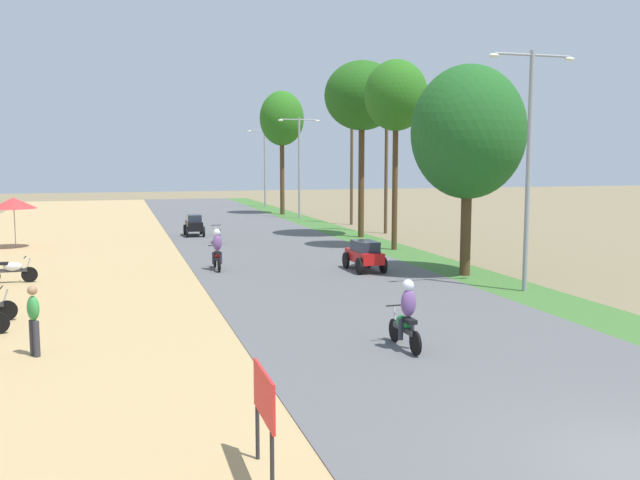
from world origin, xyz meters
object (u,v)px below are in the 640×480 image
at_px(utility_pole_far, 386,149).
at_px(median_tree_fourth, 282,119).
at_px(median_tree_third, 362,96).
at_px(motorbike_ahead_fourth, 217,234).
at_px(median_tree_second, 396,97).
at_px(car_sedan_red, 364,254).
at_px(parked_motorbike_fifth, 11,270).
at_px(median_tree_nearest, 468,133).
at_px(street_signboard, 264,402).
at_px(streetlamp_near, 529,155).
at_px(streetlamp_far, 265,162).
at_px(motorbike_ahead_second, 406,316).
at_px(utility_pole_near, 352,161).
at_px(vendor_umbrella, 14,203).
at_px(streetlamp_mid, 299,160).
at_px(motorbike_ahead_third, 217,251).
at_px(pedestrian_on_shoulder, 34,317).
at_px(car_hatchback_black, 194,224).

bearing_deg(utility_pole_far, median_tree_fourth, 100.58).
xyz_separation_m(median_tree_third, motorbike_ahead_fourth, (-8.29, -0.85, -7.38)).
xyz_separation_m(median_tree_second, car_sedan_red, (-3.65, -5.74, -6.72)).
relative_size(utility_pole_far, motorbike_ahead_fourth, 5.41).
height_order(parked_motorbike_fifth, median_tree_fourth, median_tree_fourth).
distance_m(parked_motorbike_fifth, median_tree_nearest, 17.39).
bearing_deg(utility_pole_far, street_signboard, -114.82).
bearing_deg(parked_motorbike_fifth, motorbike_ahead_fourth, 47.38).
bearing_deg(motorbike_ahead_fourth, median_tree_nearest, -58.31).
height_order(streetlamp_near, streetlamp_far, streetlamp_near).
bearing_deg(median_tree_fourth, parked_motorbike_fifth, -120.97).
height_order(utility_pole_far, motorbike_ahead_second, utility_pole_far).
bearing_deg(median_tree_fourth, streetlamp_near, -89.39).
bearing_deg(utility_pole_near, motorbike_ahead_fourth, -140.31).
bearing_deg(vendor_umbrella, streetlamp_mid, 35.25).
relative_size(median_tree_fourth, motorbike_ahead_second, 5.43).
xyz_separation_m(vendor_umbrella, motorbike_ahead_second, (11.30, -22.62, -1.45)).
bearing_deg(car_sedan_red, motorbike_ahead_third, 161.95).
distance_m(median_tree_nearest, motorbike_ahead_fourth, 15.47).
relative_size(street_signboard, median_tree_fourth, 0.15).
xyz_separation_m(streetlamp_far, motorbike_ahead_second, (-6.73, -47.79, -3.36)).
xyz_separation_m(pedestrian_on_shoulder, streetlamp_near, (14.95, 3.63, 3.65)).
bearing_deg(median_tree_second, streetlamp_near, -89.53).
distance_m(parked_motorbike_fifth, streetlamp_mid, 29.02).
height_order(median_tree_nearest, motorbike_ahead_second, median_tree_nearest).
height_order(median_tree_second, utility_pole_far, utility_pole_far).
relative_size(streetlamp_far, car_hatchback_black, 3.56).
relative_size(median_tree_third, motorbike_ahead_second, 5.48).
height_order(median_tree_nearest, car_sedan_red, median_tree_nearest).
distance_m(street_signboard, streetlamp_far, 54.35).
relative_size(parked_motorbike_fifth, streetlamp_mid, 0.24).
bearing_deg(median_tree_fourth, car_hatchback_black, -121.47).
distance_m(streetlamp_far, utility_pole_near, 17.86).
relative_size(utility_pole_near, car_hatchback_black, 4.19).
height_order(median_tree_fourth, car_sedan_red, median_tree_fourth).
bearing_deg(motorbike_ahead_fourth, streetlamp_mid, 59.79).
distance_m(median_tree_fourth, motorbike_ahead_fourth, 20.76).
bearing_deg(utility_pole_far, pedestrian_on_shoulder, -127.96).
distance_m(utility_pole_far, motorbike_ahead_fourth, 11.81).
bearing_deg(utility_pole_far, median_tree_nearest, -100.60).
xyz_separation_m(pedestrian_on_shoulder, motorbike_ahead_third, (5.62, 10.88, -0.11)).
relative_size(median_tree_nearest, motorbike_ahead_third, 4.40).
distance_m(motorbike_ahead_third, motorbike_ahead_fourth, 8.77).
relative_size(streetlamp_near, utility_pole_near, 0.94).
bearing_deg(parked_motorbike_fifth, median_tree_nearest, -10.53).
distance_m(vendor_umbrella, median_tree_third, 19.08).
distance_m(streetlamp_far, motorbike_ahead_third, 36.40).
height_order(streetlamp_near, car_sedan_red, streetlamp_near).
bearing_deg(street_signboard, car_hatchback_black, 85.73).
relative_size(median_tree_nearest, median_tree_second, 0.87).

